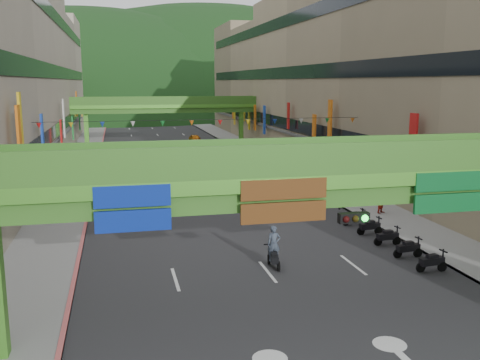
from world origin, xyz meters
TOP-DOWN VIEW (x-y plane):
  - road_slab at (0.00, 50.00)m, footprint 18.00×140.00m
  - sidewalk_left at (-11.00, 50.00)m, footprint 4.00×140.00m
  - sidewalk_right at (11.00, 50.00)m, footprint 4.00×140.00m
  - curb_left at (-9.10, 50.00)m, footprint 0.20×140.00m
  - curb_right at (9.10, 50.00)m, footprint 0.20×140.00m
  - building_row_right at (18.93, 50.00)m, footprint 12.80×95.00m
  - overpass_near at (0.93, 5.38)m, footprint 28.00×12.27m
  - overpass_far at (0.00, 65.00)m, footprint 28.00×2.20m
  - hill_left at (-15.00, 160.00)m, footprint 168.00×140.00m
  - hill_right at (25.00, 180.00)m, footprint 208.00×176.00m
  - bunting_string at (0.00, 30.00)m, footprint 26.00×0.36m
  - scooter_rider_near at (0.47, 12.57)m, footprint 0.73×1.59m
  - scooter_rider_mid at (-1.03, 29.75)m, footprint 0.89×1.58m
  - scooter_rider_left at (-2.51, 27.73)m, footprint 0.93×1.60m
  - scooter_rider_far at (-4.87, 37.88)m, footprint 0.79×1.60m
  - parked_scooter_row at (7.80, 14.63)m, footprint 1.60×9.39m
  - car_silver at (-7.00, 44.48)m, footprint 1.79×3.97m
  - car_yellow at (4.58, 67.95)m, footprint 1.77×3.89m
  - pedestrian_red at (10.91, 21.11)m, footprint 1.07×1.01m
  - pedestrian_dark at (12.20, 32.09)m, footprint 1.13×0.69m
  - pedestrian_blue at (9.80, 38.05)m, footprint 1.03×0.91m

SIDE VIEW (x-z plane):
  - hill_left at x=-15.00m, z-range -56.00..56.00m
  - hill_right at x=25.00m, z-range -64.00..64.00m
  - road_slab at x=0.00m, z-range 0.00..0.02m
  - sidewalk_left at x=-11.00m, z-range 0.00..0.15m
  - sidewalk_right at x=11.00m, z-range 0.00..0.15m
  - curb_left at x=-9.10m, z-range 0.00..0.18m
  - curb_right at x=9.10m, z-range 0.00..0.18m
  - parked_scooter_row at x=7.80m, z-range -0.02..1.06m
  - car_silver at x=-7.00m, z-range 0.00..1.26m
  - car_yellow at x=4.58m, z-range 0.00..1.29m
  - pedestrian_red at x=10.91m, z-range 0.00..1.75m
  - pedestrian_dark at x=12.20m, z-range 0.00..1.81m
  - scooter_rider_far at x=-4.87m, z-range -0.01..1.85m
  - pedestrian_blue at x=9.80m, z-range 0.00..1.86m
  - scooter_rider_left at x=-2.51m, z-range -0.01..1.93m
  - scooter_rider_mid at x=-1.03m, z-range 0.02..1.96m
  - scooter_rider_near at x=0.47m, z-range -0.06..2.07m
  - overpass_near at x=0.93m, z-range 1.66..8.76m
  - overpass_far at x=0.00m, z-range 1.85..8.95m
  - bunting_string at x=0.00m, z-range 5.73..6.19m
  - building_row_right at x=18.93m, z-range -0.04..18.96m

